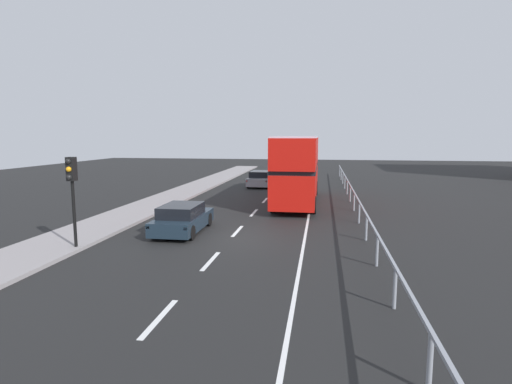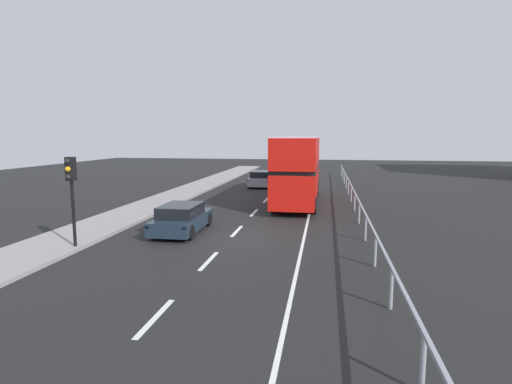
# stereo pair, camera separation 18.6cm
# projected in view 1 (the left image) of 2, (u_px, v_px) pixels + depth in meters

# --- Properties ---
(ground_plane) EXTENTS (75.40, 120.00, 0.10)m
(ground_plane) POSITION_uv_depth(u_px,v_px,m) (233.00, 238.00, 18.02)
(ground_plane) COLOR black
(near_sidewalk_kerb) EXTENTS (2.94, 80.00, 0.14)m
(near_sidewalk_kerb) POSITION_uv_depth(u_px,v_px,m) (92.00, 229.00, 19.07)
(near_sidewalk_kerb) COLOR gray
(near_sidewalk_kerb) RESTS_ON ground
(lane_paint_markings) EXTENTS (3.29, 46.00, 0.01)m
(lane_paint_markings) POSITION_uv_depth(u_px,v_px,m) (291.00, 205.00, 26.14)
(lane_paint_markings) COLOR silver
(lane_paint_markings) RESTS_ON ground
(bridge_side_railing) EXTENTS (0.10, 42.00, 1.12)m
(bridge_side_railing) POSITION_uv_depth(u_px,v_px,m) (352.00, 192.00, 25.79)
(bridge_side_railing) COLOR gray
(bridge_side_railing) RESTS_ON ground
(double_decker_bus_red) EXTENTS (2.60, 10.83, 4.37)m
(double_decker_bus_red) POSITION_uv_depth(u_px,v_px,m) (298.00, 167.00, 26.89)
(double_decker_bus_red) COLOR red
(double_decker_bus_red) RESTS_ON ground
(hatchback_car_near) EXTENTS (1.89, 4.22, 1.31)m
(hatchback_car_near) POSITION_uv_depth(u_px,v_px,m) (182.00, 219.00, 18.75)
(hatchback_car_near) COLOR #1A2835
(hatchback_car_near) RESTS_ON ground
(traffic_signal_pole) EXTENTS (0.30, 0.42, 3.46)m
(traffic_signal_pole) POSITION_uv_depth(u_px,v_px,m) (72.00, 180.00, 15.49)
(traffic_signal_pole) COLOR black
(traffic_signal_pole) RESTS_ON near_sidewalk_kerb
(sedan_car_ahead) EXTENTS (1.94, 4.09, 1.37)m
(sedan_car_ahead) POSITION_uv_depth(u_px,v_px,m) (261.00, 179.00, 35.67)
(sedan_car_ahead) COLOR gray
(sedan_car_ahead) RESTS_ON ground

